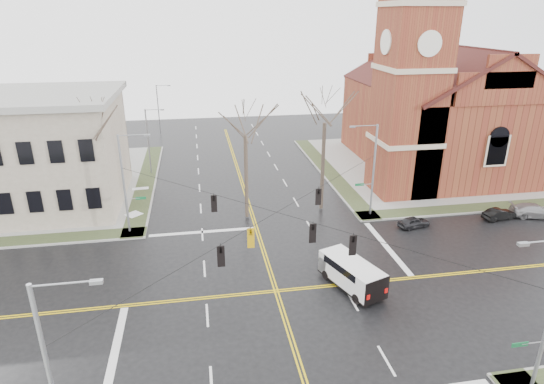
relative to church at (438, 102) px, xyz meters
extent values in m
plane|color=black|center=(-24.76, -24.78, -8.43)|extent=(120.00, 120.00, 0.00)
cube|color=gray|center=(0.24, 0.22, -8.36)|extent=(30.00, 30.00, 0.15)
cube|color=#2F381E|center=(-13.56, 0.22, -8.28)|extent=(2.00, 30.00, 0.02)
cube|color=#2F381E|center=(0.24, -13.58, -8.28)|extent=(30.00, 2.00, 0.02)
cube|color=gray|center=(-49.76, 0.22, -8.36)|extent=(30.00, 30.00, 0.15)
cube|color=#2F381E|center=(-35.96, 0.22, -8.28)|extent=(2.00, 30.00, 0.02)
cube|color=gold|center=(-24.88, -24.78, -8.43)|extent=(0.12, 100.00, 0.01)
cube|color=gold|center=(-24.64, -24.78, -8.43)|extent=(0.12, 100.00, 0.01)
cube|color=gold|center=(-24.76, -24.90, -8.43)|extent=(100.00, 0.12, 0.01)
cube|color=gold|center=(-24.76, -24.66, -8.43)|extent=(100.00, 0.12, 0.01)
cube|color=silver|center=(-29.76, -14.28, -8.43)|extent=(9.50, 0.50, 0.01)
cube|color=silver|center=(-35.26, -29.78, -8.43)|extent=(0.50, 9.50, 0.01)
cube|color=silver|center=(-14.26, -19.78, -8.43)|extent=(0.50, 9.50, 0.01)
cube|color=maroon|center=(-7.76, -7.78, 1.57)|extent=(6.00, 6.00, 20.00)
cube|color=beige|center=(-7.76, -7.78, 11.07)|extent=(6.30, 6.30, 0.50)
cylinder|color=silver|center=(-7.76, -10.83, 7.57)|extent=(2.40, 0.15, 2.40)
cylinder|color=silver|center=(-10.81, -7.78, 7.57)|extent=(0.15, 2.40, 2.40)
cube|color=maroon|center=(1.24, 1.22, -3.43)|extent=(18.00, 24.00, 10.00)
cube|color=maroon|center=(-7.96, -4.78, -6.23)|extent=(2.00, 5.00, 4.40)
cube|color=gray|center=(-46.76, -4.78, -2.93)|extent=(18.00, 14.00, 11.00)
cylinder|color=gray|center=(-13.26, -13.28, -3.78)|extent=(0.20, 0.20, 9.00)
cylinder|color=gray|center=(-13.86, -13.28, -5.13)|extent=(1.20, 0.06, 0.06)
cube|color=#105F30|center=(-14.56, -13.28, -5.13)|extent=(0.90, 0.04, 0.25)
cylinder|color=gray|center=(-14.46, -13.28, 0.62)|extent=(2.40, 0.08, 0.08)
cube|color=gray|center=(-15.66, -13.28, 0.57)|extent=(0.50, 0.22, 0.15)
cylinder|color=gray|center=(-36.26, -13.28, -3.78)|extent=(0.20, 0.20, 9.00)
cylinder|color=gray|center=(-35.66, -13.28, -5.13)|extent=(1.20, 0.06, 0.06)
cube|color=#105F30|center=(-34.96, -13.28, -5.13)|extent=(0.90, 0.04, 0.25)
cylinder|color=gray|center=(-35.06, -13.28, 0.62)|extent=(2.40, 0.08, 0.08)
cube|color=gray|center=(-33.86, -13.28, 0.57)|extent=(0.50, 0.22, 0.15)
cylinder|color=gray|center=(-13.86, -36.28, -5.13)|extent=(1.20, 0.06, 0.06)
cube|color=#105F30|center=(-14.56, -36.28, -5.13)|extent=(0.90, 0.04, 0.25)
cube|color=gray|center=(-15.66, -36.28, 0.57)|extent=(0.50, 0.22, 0.15)
cylinder|color=gray|center=(-36.26, -36.28, -3.78)|extent=(0.20, 0.20, 9.00)
cylinder|color=gray|center=(-35.06, -36.28, 0.62)|extent=(2.40, 0.08, 0.08)
cube|color=gray|center=(-33.86, -36.28, 0.57)|extent=(0.50, 0.22, 0.15)
cylinder|color=black|center=(-24.76, -24.78, -2.23)|extent=(23.02, 23.02, 0.03)
cylinder|color=black|center=(-24.76, -24.78, -2.23)|extent=(23.02, 23.02, 0.03)
imported|color=black|center=(-28.76, -28.78, -2.98)|extent=(0.21, 0.26, 1.30)
imported|color=black|center=(-20.76, -20.78, -2.98)|extent=(0.21, 0.26, 1.30)
imported|color=#C6930B|center=(-26.76, -26.78, -2.98)|extent=(0.21, 0.26, 1.30)
imported|color=black|center=(-28.76, -20.78, -2.98)|extent=(0.21, 0.26, 1.30)
imported|color=black|center=(-20.76, -28.78, -2.98)|extent=(0.21, 0.26, 1.30)
imported|color=black|center=(-22.76, -26.78, -2.98)|extent=(0.21, 0.26, 1.30)
cylinder|color=gray|center=(-35.56, 3.22, -4.33)|extent=(0.16, 0.16, 8.00)
cylinder|color=gray|center=(-34.56, 3.22, -0.43)|extent=(2.00, 0.07, 0.07)
cube|color=gray|center=(-33.56, 3.22, -0.48)|extent=(0.45, 0.20, 0.13)
cylinder|color=gray|center=(-35.56, 23.22, -4.33)|extent=(0.16, 0.16, 8.00)
cylinder|color=gray|center=(-34.56, 23.22, -0.43)|extent=(2.00, 0.07, 0.07)
cube|color=gray|center=(-33.56, 23.22, -0.48)|extent=(0.45, 0.20, 0.13)
cube|color=white|center=(-19.32, -25.21, -7.22)|extent=(3.77, 5.73, 1.71)
cube|color=white|center=(-20.08, -23.12, -7.48)|extent=(2.25, 1.56, 1.21)
cube|color=black|center=(-20.20, -22.79, -6.92)|extent=(1.79, 0.75, 0.81)
cube|color=black|center=(-19.39, -25.02, -6.67)|extent=(3.21, 4.13, 0.55)
cube|color=#B70C0A|center=(-19.12, -28.03, -7.43)|extent=(0.25, 0.15, 0.34)
cube|color=#B70C0A|center=(-17.65, -27.49, -7.43)|extent=(0.25, 0.15, 0.34)
cube|color=black|center=(-19.32, -25.21, -8.10)|extent=(3.84, 5.79, 0.10)
cylinder|color=black|center=(-20.80, -23.87, -8.07)|extent=(0.50, 0.77, 0.73)
cylinder|color=black|center=(-19.05, -23.23, -8.07)|extent=(0.50, 0.77, 0.73)
cylinder|color=black|center=(-19.58, -27.18, -8.07)|extent=(0.50, 0.77, 0.73)
cylinder|color=black|center=(-17.84, -26.55, -8.07)|extent=(0.50, 0.77, 0.73)
imported|color=black|center=(-10.27, -16.59, -7.91)|extent=(3.25, 1.82, 1.04)
imported|color=black|center=(-1.32, -16.32, -7.89)|extent=(3.46, 1.67, 1.09)
imported|color=gray|center=(2.43, -16.39, -7.77)|extent=(4.87, 2.98, 1.32)
cylinder|color=#332A20|center=(-38.45, -10.54, -4.08)|extent=(0.36, 0.36, 8.40)
cylinder|color=#332A20|center=(-25.34, -11.84, -4.26)|extent=(0.36, 0.36, 8.05)
cylinder|color=#332A20|center=(-17.66, -11.08, -3.88)|extent=(0.36, 0.36, 8.80)
camera|label=1|loc=(-29.74, -52.12, 10.11)|focal=30.00mm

